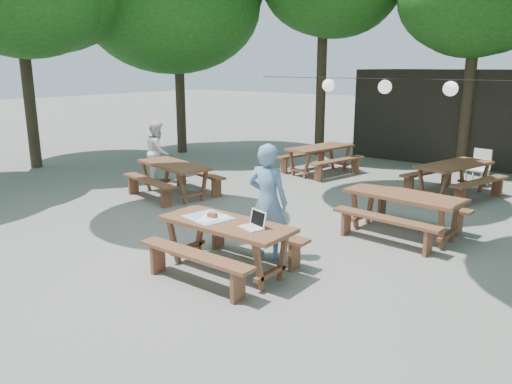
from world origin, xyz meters
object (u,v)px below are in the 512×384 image
object	(u,v)px
main_picnic_table	(226,246)
plastic_chair	(477,175)
picnic_table_nw	(174,179)
woman	(268,201)
second_person	(158,151)

from	to	relation	value
main_picnic_table	plastic_chair	distance (m)	8.03
picnic_table_nw	woman	size ratio (longest dim) A/B	1.22
second_person	woman	bearing A→B (deg)	-155.67
second_person	plastic_chair	world-z (taller)	second_person
main_picnic_table	second_person	size ratio (longest dim) A/B	1.29
picnic_table_nw	main_picnic_table	bearing A→B (deg)	-21.82
plastic_chair	picnic_table_nw	bearing A→B (deg)	-124.89
main_picnic_table	plastic_chair	world-z (taller)	plastic_chair
picnic_table_nw	second_person	bearing A→B (deg)	162.76
woman	plastic_chair	size ratio (longest dim) A/B	2.00
main_picnic_table	woman	bearing A→B (deg)	80.48
main_picnic_table	picnic_table_nw	bearing A→B (deg)	146.10
second_person	plastic_chair	xyz separation A→B (m)	(6.69, 4.53, -0.52)
picnic_table_nw	woman	distance (m)	4.35
woman	plastic_chair	xyz separation A→B (m)	(1.30, 7.08, -0.64)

